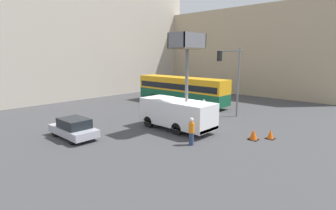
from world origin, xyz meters
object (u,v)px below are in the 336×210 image
at_px(city_bus, 181,89).
at_px(traffic_cone_far_side, 270,134).
at_px(road_worker_near_truck, 191,131).
at_px(parked_car_curbside, 74,128).
at_px(utility_truck, 177,110).
at_px(traffic_light_pole, 232,72).
at_px(traffic_cone_mid_road, 252,135).
at_px(road_worker_directing, 204,109).
at_px(traffic_cone_near_truck, 254,135).

distance_m(city_bus, traffic_cone_far_side, 14.80).
distance_m(road_worker_near_truck, traffic_cone_far_side, 6.00).
bearing_deg(parked_car_curbside, road_worker_near_truck, -57.39).
height_order(utility_truck, city_bus, utility_truck).
bearing_deg(city_bus, traffic_light_pole, -177.64).
bearing_deg(road_worker_near_truck, city_bus, 44.50).
distance_m(traffic_cone_mid_road, traffic_cone_far_side, 1.34).
xyz_separation_m(road_worker_directing, traffic_cone_far_side, (-1.60, -7.00, -0.60)).
bearing_deg(road_worker_directing, parked_car_curbside, 149.31).
relative_size(traffic_light_pole, parked_car_curbside, 1.57).
height_order(traffic_light_pole, road_worker_directing, traffic_light_pole).
relative_size(traffic_light_pole, traffic_cone_near_truck, 9.15).
distance_m(traffic_cone_near_truck, parked_car_curbside, 12.96).
relative_size(utility_truck, traffic_light_pole, 1.14).
bearing_deg(parked_car_curbside, traffic_cone_near_truck, -48.95).
xyz_separation_m(utility_truck, traffic_cone_far_side, (2.81, -6.45, -1.26)).
bearing_deg(city_bus, road_worker_directing, 163.95).
bearing_deg(road_worker_near_truck, traffic_light_pole, 14.90).
height_order(traffic_light_pole, parked_car_curbside, traffic_light_pole).
bearing_deg(road_worker_near_truck, traffic_cone_far_side, -32.26).
height_order(utility_truck, traffic_cone_near_truck, utility_truck).
relative_size(traffic_cone_near_truck, traffic_cone_far_side, 1.03).
height_order(traffic_cone_far_side, parked_car_curbside, parked_car_curbside).
xyz_separation_m(city_bus, traffic_cone_far_side, (-5.96, -13.45, -1.60)).
bearing_deg(utility_truck, parked_car_curbside, 148.82).
height_order(traffic_light_pole, traffic_cone_mid_road, traffic_light_pole).
height_order(city_bus, traffic_cone_mid_road, city_bus).
bearing_deg(utility_truck, traffic_cone_near_truck, -72.75).
xyz_separation_m(road_worker_near_truck, parked_car_curbside, (-4.60, 7.20, -0.21)).
bearing_deg(traffic_cone_far_side, utility_truck, 113.57).
height_order(utility_truck, road_worker_near_truck, utility_truck).
bearing_deg(parked_car_curbside, traffic_cone_mid_road, -48.40).
xyz_separation_m(traffic_light_pole, traffic_cone_mid_road, (-4.69, -4.47, -4.09)).
bearing_deg(traffic_cone_near_truck, parked_car_curbside, 131.05).
xyz_separation_m(traffic_cone_mid_road, parked_car_curbside, (-8.56, 9.64, 0.43)).
distance_m(road_worker_near_truck, parked_car_curbside, 8.54).
bearing_deg(traffic_cone_near_truck, traffic_cone_mid_road, 68.42).
bearing_deg(city_bus, traffic_cone_mid_road, 169.06).
relative_size(city_bus, road_worker_near_truck, 6.49).
bearing_deg(parked_car_curbside, city_bus, 10.63).
bearing_deg(parked_car_curbside, road_worker_directing, -17.58).
relative_size(city_bus, road_worker_directing, 6.60).
relative_size(utility_truck, parked_car_curbside, 1.79).
bearing_deg(parked_car_curbside, traffic_light_pole, -21.31).
bearing_deg(road_worker_directing, traffic_cone_mid_road, -126.11).
height_order(traffic_light_pole, road_worker_near_truck, traffic_light_pole).
relative_size(traffic_light_pole, road_worker_near_truck, 3.50).
bearing_deg(traffic_cone_near_truck, traffic_light_pole, 44.15).
distance_m(road_worker_directing, traffic_cone_mid_road, 6.66).
bearing_deg(traffic_cone_near_truck, traffic_cone_far_side, -36.02).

